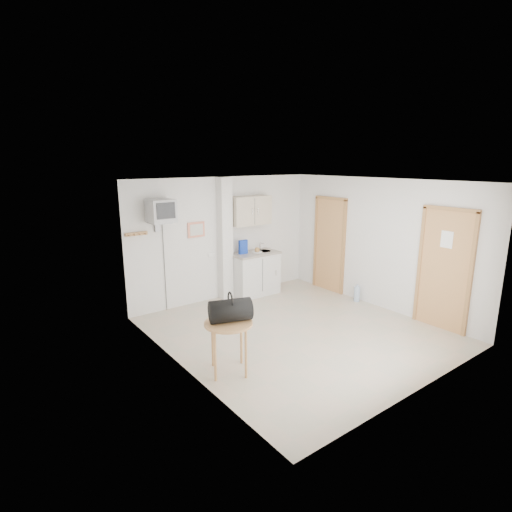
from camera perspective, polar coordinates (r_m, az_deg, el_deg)
ground at (r=6.92m, az=5.82°, el=-10.57°), size 4.50×4.50×0.00m
room_envelope at (r=6.67m, az=7.14°, el=2.37°), size 4.24×4.54×2.55m
kitchenette at (r=8.47m, az=-0.35°, el=-0.22°), size 1.03×0.58×2.10m
crt_television at (r=7.29m, az=-13.43°, el=6.20°), size 0.44×0.45×2.15m
round_table at (r=5.42m, az=-3.96°, el=-10.35°), size 0.65×0.65×0.72m
duffel_bag at (r=5.35m, az=-3.67°, el=-7.74°), size 0.62×0.46×0.41m
water_bottle at (r=8.45m, az=14.22°, el=-5.24°), size 0.12×0.12×0.35m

